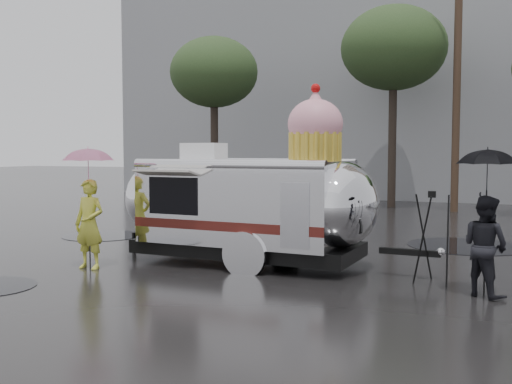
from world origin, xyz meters
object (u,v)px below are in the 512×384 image
at_px(airstream_trailer, 251,201).
at_px(person_left, 89,224).
at_px(person_right, 485,246).
at_px(tripod, 431,227).

bearing_deg(airstream_trailer, person_left, -144.83).
xyz_separation_m(airstream_trailer, person_left, (-2.68, -1.70, -0.41)).
xyz_separation_m(person_left, person_right, (7.18, 0.55, -0.07)).
bearing_deg(tripod, airstream_trailer, 168.78).
distance_m(person_right, tripod, 1.11).
relative_size(airstream_trailer, tripod, 4.21).
bearing_deg(airstream_trailer, person_right, -11.70).
height_order(person_right, tripod, tripod).
xyz_separation_m(airstream_trailer, tripod, (3.60, -0.51, -0.31)).
bearing_deg(person_left, person_right, 5.45).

